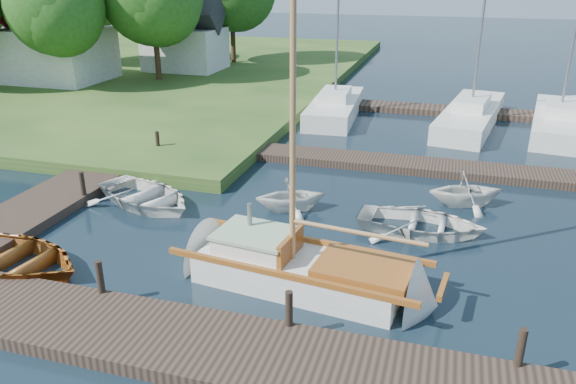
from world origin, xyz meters
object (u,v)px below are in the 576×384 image
(mooring_post_1, at_px, (100,277))
(sailboat, at_px, (306,273))
(tender_c, at_px, (421,220))
(marina_boat_0, at_px, (335,106))
(mooring_post_2, at_px, (289,308))
(mooring_post_4, at_px, (82,183))
(mooring_post_5, at_px, (158,141))
(house_a, at_px, (54,41))
(dinghy, at_px, (10,254))
(tender_b, at_px, (291,193))
(house_c, at_px, (185,39))
(tender_a, at_px, (145,193))
(mooring_post_3, at_px, (521,347))
(tender_d, at_px, (467,187))
(marina_boat_3, at_px, (559,119))
(tree_2, at_px, (55,5))
(marina_boat_2, at_px, (471,114))

(mooring_post_1, xyz_separation_m, sailboat, (4.32, 2.10, -0.36))
(tender_c, distance_m, marina_boat_0, 13.77)
(mooring_post_2, xyz_separation_m, mooring_post_4, (-8.50, 5.00, 0.00))
(mooring_post_5, height_order, house_a, house_a)
(dinghy, distance_m, tender_b, 8.16)
(mooring_post_1, distance_m, mooring_post_5, 10.77)
(mooring_post_4, height_order, tender_c, mooring_post_4)
(mooring_post_2, bearing_deg, house_c, 119.86)
(dinghy, height_order, marina_boat_0, marina_boat_0)
(mooring_post_5, distance_m, tender_c, 11.53)
(mooring_post_1, distance_m, tender_b, 6.94)
(mooring_post_4, bearing_deg, house_a, 129.09)
(mooring_post_2, bearing_deg, tender_a, 139.93)
(marina_boat_0, relative_size, house_a, 1.63)
(mooring_post_3, xyz_separation_m, tender_a, (-11.01, 5.47, -0.29))
(tender_a, height_order, tender_b, tender_b)
(dinghy, bearing_deg, mooring_post_4, 18.72)
(tender_d, distance_m, marina_boat_3, 11.35)
(mooring_post_5, distance_m, tree_2, 14.95)
(mooring_post_2, height_order, marina_boat_3, marina_boat_3)
(sailboat, relative_size, marina_boat_3, 0.91)
(tender_d, bearing_deg, mooring_post_2, 137.95)
(tender_a, xyz_separation_m, house_a, (-14.99, 15.53, 2.55))
(house_a, xyz_separation_m, house_c, (6.00, 6.00, -0.38))
(house_a, bearing_deg, tender_d, -26.75)
(mooring_post_3, height_order, dinghy, mooring_post_3)
(mooring_post_1, height_order, mooring_post_2, same)
(mooring_post_1, xyz_separation_m, tender_b, (2.68, 6.40, -0.11))
(mooring_post_2, distance_m, tender_b, 6.66)
(marina_boat_2, height_order, house_c, marina_boat_2)
(sailboat, distance_m, tender_c, 4.59)
(sailboat, distance_m, tender_b, 4.61)
(mooring_post_4, bearing_deg, mooring_post_1, -51.34)
(tender_c, bearing_deg, marina_boat_2, -3.55)
(sailboat, bearing_deg, mooring_post_2, -78.11)
(mooring_post_5, distance_m, marina_boat_3, 18.53)
(mooring_post_2, bearing_deg, tender_b, 105.86)
(mooring_post_3, relative_size, tree_2, 0.10)
(mooring_post_4, height_order, mooring_post_5, same)
(marina_boat_3, bearing_deg, tender_a, 141.33)
(mooring_post_5, bearing_deg, sailboat, -43.51)
(sailboat, height_order, tender_b, sailboat)
(dinghy, bearing_deg, house_c, 24.31)
(marina_boat_0, relative_size, marina_boat_3, 0.95)
(dinghy, distance_m, house_c, 27.52)
(tender_a, distance_m, house_c, 23.43)
(mooring_post_5, distance_m, house_c, 18.48)
(dinghy, height_order, tree_2, tree_2)
(mooring_post_4, distance_m, house_a, 20.74)
(mooring_post_2, bearing_deg, marina_boat_3, 67.77)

